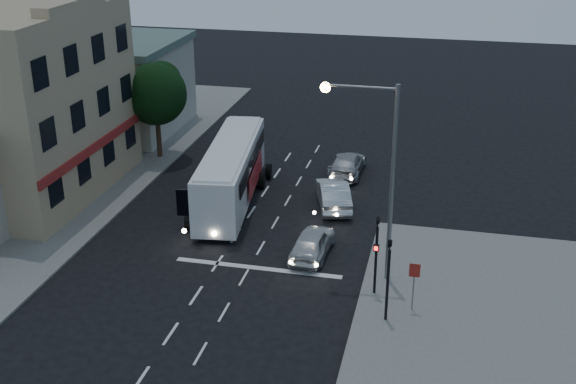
% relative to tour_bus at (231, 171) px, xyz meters
% --- Properties ---
extents(ground, '(120.00, 120.00, 0.00)m').
position_rel_tour_bus_xyz_m(ground, '(1.46, -9.19, -1.84)').
color(ground, black).
extents(sidewalk_near, '(12.00, 24.00, 0.12)m').
position_rel_tour_bus_xyz_m(sidewalk_near, '(14.46, -13.19, -1.78)').
color(sidewalk_near, slate).
rests_on(sidewalk_near, ground).
extents(sidewalk_far, '(12.00, 50.00, 0.12)m').
position_rel_tour_bus_xyz_m(sidewalk_far, '(-11.54, -1.19, -1.78)').
color(sidewalk_far, slate).
rests_on(sidewalk_far, ground).
extents(road_markings, '(8.00, 30.55, 0.01)m').
position_rel_tour_bus_xyz_m(road_markings, '(2.75, -5.88, -1.83)').
color(road_markings, silver).
rests_on(road_markings, ground).
extents(tour_bus, '(3.70, 11.30, 3.40)m').
position_rel_tour_bus_xyz_m(tour_bus, '(0.00, 0.00, 0.00)').
color(tour_bus, white).
rests_on(tour_bus, ground).
extents(car_suv, '(1.83, 4.11, 1.37)m').
position_rel_tour_bus_xyz_m(car_suv, '(5.69, -5.39, -1.15)').
color(car_suv, silver).
rests_on(car_suv, ground).
extents(car_sedan_a, '(2.81, 4.81, 1.50)m').
position_rel_tour_bus_xyz_m(car_sedan_a, '(5.72, 0.56, -1.09)').
color(car_sedan_a, silver).
rests_on(car_sedan_a, ground).
extents(car_sedan_b, '(1.96, 4.66, 1.34)m').
position_rel_tour_bus_xyz_m(car_sedan_b, '(5.73, 5.64, -1.17)').
color(car_sedan_b, '#A9A9A9').
rests_on(car_sedan_b, ground).
extents(traffic_signal_main, '(0.25, 0.35, 4.10)m').
position_rel_tour_bus_xyz_m(traffic_signal_main, '(9.06, -8.41, 0.58)').
color(traffic_signal_main, black).
rests_on(traffic_signal_main, sidewalk_near).
extents(traffic_signal_side, '(0.18, 0.15, 4.10)m').
position_rel_tour_bus_xyz_m(traffic_signal_side, '(9.76, -10.39, 0.58)').
color(traffic_signal_side, black).
rests_on(traffic_signal_side, sidewalk_near).
extents(regulatory_sign, '(0.45, 0.12, 2.20)m').
position_rel_tour_bus_xyz_m(regulatory_sign, '(10.76, -9.43, -0.24)').
color(regulatory_sign, slate).
rests_on(regulatory_sign, sidewalk_near).
extents(streetlight, '(3.32, 0.44, 9.00)m').
position_rel_tour_bus_xyz_m(streetlight, '(8.81, -6.99, 3.90)').
color(streetlight, slate).
rests_on(streetlight, sidewalk_near).
extents(main_building, '(10.12, 12.00, 11.00)m').
position_rel_tour_bus_xyz_m(main_building, '(-12.49, -1.19, 3.32)').
color(main_building, tan).
rests_on(main_building, sidewalk_far).
extents(low_building_north, '(9.40, 9.40, 6.50)m').
position_rel_tour_bus_xyz_m(low_building_north, '(-12.04, 10.81, 1.55)').
color(low_building_north, '#B1A898').
rests_on(low_building_north, sidewalk_far).
extents(street_tree, '(4.00, 4.00, 6.20)m').
position_rel_tour_bus_xyz_m(street_tree, '(-6.74, 5.83, 2.66)').
color(street_tree, black).
rests_on(street_tree, sidewalk_far).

